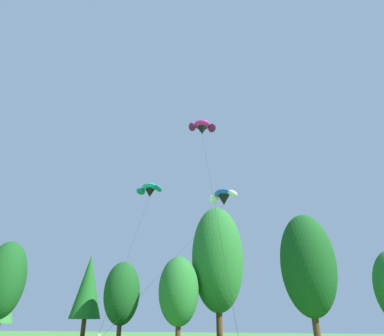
{
  "coord_description": "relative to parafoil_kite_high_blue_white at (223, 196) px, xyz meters",
  "views": [
    {
      "loc": [
        8.05,
        6.6,
        2.13
      ],
      "look_at": [
        0.17,
        25.49,
        11.33
      ],
      "focal_mm": 32.75,
      "sensor_mm": 36.0,
      "label": 1
    }
  ],
  "objects": [
    {
      "name": "treeline_tree_a",
      "position": [
        -36.87,
        11.32,
        -6.72
      ],
      "size": [
        3.56,
        3.56,
        8.92
      ],
      "color": "#472D19",
      "rests_on": "ground_plane"
    },
    {
      "name": "treeline_tree_b",
      "position": [
        -32.6,
        7.22,
        -4.69
      ],
      "size": [
        5.2,
        5.2,
        12.57
      ],
      "color": "#472D19",
      "rests_on": "ground_plane"
    },
    {
      "name": "treeline_tree_c",
      "position": [
        -22.99,
        12.22,
        -5.47
      ],
      "size": [
        4.0,
        4.0,
        10.9
      ],
      "color": "#472D19",
      "rests_on": "ground_plane"
    },
    {
      "name": "treeline_tree_d",
      "position": [
        -16.73,
        10.85,
        -6.61
      ],
      "size": [
        4.34,
        4.34,
        9.4
      ],
      "color": "#472D19",
      "rests_on": "ground_plane"
    },
    {
      "name": "treeline_tree_e",
      "position": [
        -7.78,
        7.95,
        -6.86
      ],
      "size": [
        4.23,
        4.23,
        8.99
      ],
      "color": "#472D19",
      "rests_on": "ground_plane"
    },
    {
      "name": "treeline_tree_f",
      "position": [
        -4.58,
        11.61,
        -3.1
      ],
      "size": [
        5.9,
        5.9,
        15.2
      ],
      "color": "#472D19",
      "rests_on": "ground_plane"
    },
    {
      "name": "treeline_tree_g",
      "position": [
        5.59,
        8.18,
        -4.92
      ],
      "size": [
        5.09,
        5.09,
        12.2
      ],
      "color": "#472D19",
      "rests_on": "ground_plane"
    },
    {
      "name": "parafoil_kite_high_blue_white",
      "position": [
        0.0,
        0.0,
        0.0
      ],
      "size": [
        5.68,
        11.39,
        11.77
      ],
      "color": "blue"
    },
    {
      "name": "parafoil_kite_mid_magenta",
      "position": [
        -4.5,
        6.97,
        11.79
      ],
      "size": [
        10.4,
        20.29,
        23.87
      ],
      "color": "#D12893"
    },
    {
      "name": "parafoil_kite_far_teal",
      "position": [
        -8.74,
        2.4,
        2.71
      ],
      "size": [
        6.2,
        13.47,
        14.55
      ],
      "color": "teal"
    }
  ]
}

